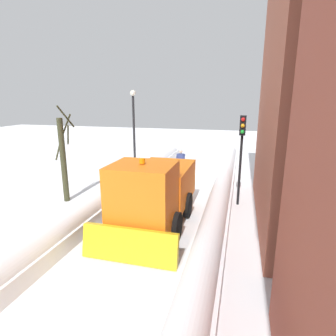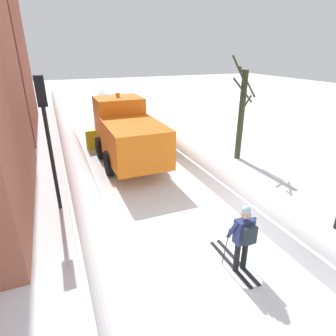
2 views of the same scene
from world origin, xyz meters
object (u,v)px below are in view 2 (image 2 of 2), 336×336
(plow_truck, at_px, (127,133))
(traffic_light_pole, at_px, (45,120))
(skier, at_px, (243,236))
(bare_tree_near, at_px, (241,114))

(plow_truck, distance_m, traffic_light_pole, 4.78)
(skier, height_order, traffic_light_pole, traffic_light_pole)
(plow_truck, relative_size, skier, 3.31)
(plow_truck, xyz_separation_m, traffic_light_pole, (-3.28, -3.10, 1.58))
(traffic_light_pole, bearing_deg, plow_truck, 43.43)
(plow_truck, xyz_separation_m, bare_tree_near, (5.21, -1.47, 0.77))
(bare_tree_near, bearing_deg, traffic_light_pole, -169.13)
(plow_truck, distance_m, bare_tree_near, 5.47)
(plow_truck, height_order, skier, plow_truck)
(skier, bearing_deg, bare_tree_near, 55.27)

